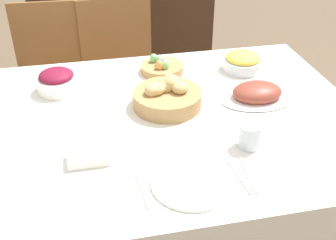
{
  "coord_description": "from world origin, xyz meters",
  "views": [
    {
      "loc": [
        -0.24,
        -1.31,
        1.63
      ],
      "look_at": [
        0.02,
        -0.08,
        0.81
      ],
      "focal_mm": 45.0,
      "sensor_mm": 36.0,
      "label": 1
    }
  ],
  "objects_px": {
    "fork": "(142,190)",
    "spoon": "(248,175)",
    "ham_platter": "(257,93)",
    "chair_far_left": "(56,83)",
    "knife": "(239,176)",
    "dinner_plate": "(192,182)",
    "pineapple_bowl": "(243,62)",
    "butter_dish": "(88,157)",
    "drinking_cup": "(250,136)",
    "bread_basket": "(167,96)",
    "chair_far_center": "(123,77)",
    "egg_basket": "(162,67)",
    "sideboard": "(123,33)",
    "beet_salad_bowl": "(57,81)"
  },
  "relations": [
    {
      "from": "fork",
      "to": "spoon",
      "type": "bearing_deg",
      "value": -4.43
    },
    {
      "from": "ham_platter",
      "to": "chair_far_left",
      "type": "bearing_deg",
      "value": 135.29
    },
    {
      "from": "chair_far_left",
      "to": "ham_platter",
      "type": "distance_m",
      "value": 1.22
    },
    {
      "from": "ham_platter",
      "to": "knife",
      "type": "relative_size",
      "value": 1.83
    },
    {
      "from": "dinner_plate",
      "to": "knife",
      "type": "xyz_separation_m",
      "value": [
        0.15,
        0.0,
        -0.0
      ]
    },
    {
      "from": "dinner_plate",
      "to": "pineapple_bowl",
      "type": "bearing_deg",
      "value": 59.27
    },
    {
      "from": "spoon",
      "to": "butter_dish",
      "type": "xyz_separation_m",
      "value": [
        -0.48,
        0.17,
        0.01
      ]
    },
    {
      "from": "ham_platter",
      "to": "drinking_cup",
      "type": "xyz_separation_m",
      "value": [
        -0.15,
        -0.3,
        0.02
      ]
    },
    {
      "from": "bread_basket",
      "to": "fork",
      "type": "relative_size",
      "value": 1.58
    },
    {
      "from": "knife",
      "to": "chair_far_center",
      "type": "bearing_deg",
      "value": 95.62
    },
    {
      "from": "egg_basket",
      "to": "fork",
      "type": "bearing_deg",
      "value": -105.39
    },
    {
      "from": "egg_basket",
      "to": "knife",
      "type": "distance_m",
      "value": 0.76
    },
    {
      "from": "sideboard",
      "to": "beet_salad_bowl",
      "type": "xyz_separation_m",
      "value": [
        -0.42,
        -1.44,
        0.37
      ]
    },
    {
      "from": "sideboard",
      "to": "bread_basket",
      "type": "distance_m",
      "value": 1.69
    },
    {
      "from": "knife",
      "to": "drinking_cup",
      "type": "xyz_separation_m",
      "value": [
        0.09,
        0.15,
        0.04
      ]
    },
    {
      "from": "sideboard",
      "to": "drinking_cup",
      "type": "xyz_separation_m",
      "value": [
        0.21,
        -1.97,
        0.37
      ]
    },
    {
      "from": "chair_far_left",
      "to": "ham_platter",
      "type": "bearing_deg",
      "value": -41.78
    },
    {
      "from": "pineapple_bowl",
      "to": "spoon",
      "type": "relative_size",
      "value": 1.06
    },
    {
      "from": "egg_basket",
      "to": "dinner_plate",
      "type": "xyz_separation_m",
      "value": [
        -0.06,
        -0.76,
        -0.02
      ]
    },
    {
      "from": "spoon",
      "to": "butter_dish",
      "type": "height_order",
      "value": "butter_dish"
    },
    {
      "from": "butter_dish",
      "to": "chair_far_center",
      "type": "bearing_deg",
      "value": 78.59
    },
    {
      "from": "sideboard",
      "to": "pineapple_bowl",
      "type": "xyz_separation_m",
      "value": [
        0.4,
        -1.41,
        0.36
      ]
    },
    {
      "from": "beet_salad_bowl",
      "to": "dinner_plate",
      "type": "distance_m",
      "value": 0.79
    },
    {
      "from": "fork",
      "to": "chair_far_center",
      "type": "bearing_deg",
      "value": 82.22
    },
    {
      "from": "butter_dish",
      "to": "drinking_cup",
      "type": "bearing_deg",
      "value": -2.98
    },
    {
      "from": "dinner_plate",
      "to": "butter_dish",
      "type": "relative_size",
      "value": 1.89
    },
    {
      "from": "chair_far_center",
      "to": "spoon",
      "type": "relative_size",
      "value": 5.55
    },
    {
      "from": "chair_far_left",
      "to": "drinking_cup",
      "type": "height_order",
      "value": "chair_far_left"
    },
    {
      "from": "knife",
      "to": "dinner_plate",
      "type": "bearing_deg",
      "value": 175.57
    },
    {
      "from": "bread_basket",
      "to": "pineapple_bowl",
      "type": "bearing_deg",
      "value": 31.14
    },
    {
      "from": "spoon",
      "to": "drinking_cup",
      "type": "relative_size",
      "value": 1.95
    },
    {
      "from": "bread_basket",
      "to": "spoon",
      "type": "height_order",
      "value": "bread_basket"
    },
    {
      "from": "bread_basket",
      "to": "ham_platter",
      "type": "xyz_separation_m",
      "value": [
        0.36,
        -0.02,
        -0.02
      ]
    },
    {
      "from": "chair_far_center",
      "to": "chair_far_left",
      "type": "xyz_separation_m",
      "value": [
        -0.38,
        0.0,
        0.0
      ]
    },
    {
      "from": "sideboard",
      "to": "egg_basket",
      "type": "xyz_separation_m",
      "value": [
        0.03,
        -1.36,
        0.35
      ]
    },
    {
      "from": "dinner_plate",
      "to": "knife",
      "type": "distance_m",
      "value": 0.15
    },
    {
      "from": "egg_basket",
      "to": "chair_far_center",
      "type": "bearing_deg",
      "value": 104.38
    },
    {
      "from": "chair_far_left",
      "to": "egg_basket",
      "type": "distance_m",
      "value": 0.79
    },
    {
      "from": "bread_basket",
      "to": "beet_salad_bowl",
      "type": "xyz_separation_m",
      "value": [
        -0.42,
        0.21,
        0.0
      ]
    },
    {
      "from": "beet_salad_bowl",
      "to": "knife",
      "type": "relative_size",
      "value": 0.98
    },
    {
      "from": "egg_basket",
      "to": "beet_salad_bowl",
      "type": "xyz_separation_m",
      "value": [
        -0.46,
        -0.08,
        0.02
      ]
    },
    {
      "from": "chair_far_left",
      "to": "beet_salad_bowl",
      "type": "xyz_separation_m",
      "value": [
        0.06,
        -0.6,
        0.32
      ]
    },
    {
      "from": "chair_far_center",
      "to": "bread_basket",
      "type": "height_order",
      "value": "chair_far_center"
    },
    {
      "from": "bread_basket",
      "to": "butter_dish",
      "type": "xyz_separation_m",
      "value": [
        -0.32,
        -0.29,
        -0.03
      ]
    },
    {
      "from": "egg_basket",
      "to": "pineapple_bowl",
      "type": "distance_m",
      "value": 0.37
    },
    {
      "from": "egg_basket",
      "to": "pineapple_bowl",
      "type": "bearing_deg",
      "value": -7.89
    },
    {
      "from": "sideboard",
      "to": "fork",
      "type": "bearing_deg",
      "value": -94.71
    },
    {
      "from": "egg_basket",
      "to": "butter_dish",
      "type": "height_order",
      "value": "egg_basket"
    },
    {
      "from": "egg_basket",
      "to": "chair_far_left",
      "type": "bearing_deg",
      "value": 134.69
    },
    {
      "from": "beet_salad_bowl",
      "to": "fork",
      "type": "relative_size",
      "value": 0.98
    }
  ]
}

